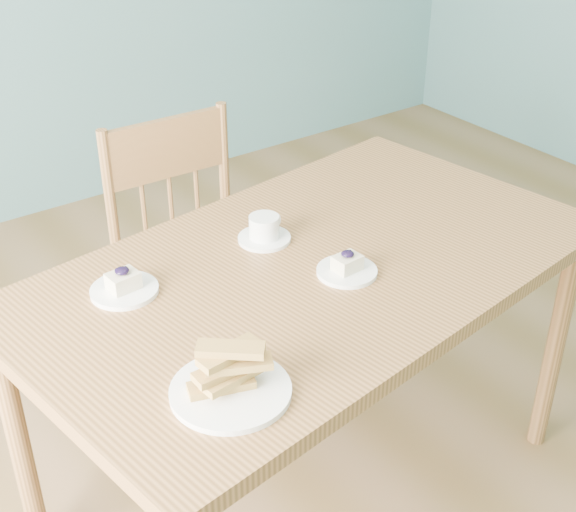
{
  "coord_description": "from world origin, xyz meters",
  "views": [
    {
      "loc": [
        -1.26,
        -1.15,
        1.88
      ],
      "look_at": [
        -0.23,
        0.28,
        0.82
      ],
      "focal_mm": 50.0,
      "sensor_mm": 36.0,
      "label": 1
    }
  ],
  "objects_px": {
    "dining_chair": "(196,270)",
    "cheesecake_plate_near": "(347,268)",
    "biscotti_plate": "(230,379)",
    "cheesecake_plate_far": "(124,286)",
    "dining_table": "(312,289)",
    "coffee_cup": "(265,230)"
  },
  "relations": [
    {
      "from": "cheesecake_plate_far",
      "to": "biscotti_plate",
      "type": "xyz_separation_m",
      "value": [
        0.01,
        -0.46,
        0.02
      ]
    },
    {
      "from": "dining_chair",
      "to": "coffee_cup",
      "type": "distance_m",
      "value": 0.54
    },
    {
      "from": "dining_table",
      "to": "cheesecake_plate_far",
      "type": "xyz_separation_m",
      "value": [
        -0.45,
        0.15,
        0.1
      ]
    },
    {
      "from": "dining_table",
      "to": "cheesecake_plate_far",
      "type": "relative_size",
      "value": 9.94
    },
    {
      "from": "dining_table",
      "to": "cheesecake_plate_far",
      "type": "bearing_deg",
      "value": 153.29
    },
    {
      "from": "dining_chair",
      "to": "cheesecake_plate_near",
      "type": "height_order",
      "value": "dining_chair"
    },
    {
      "from": "dining_chair",
      "to": "cheesecake_plate_near",
      "type": "bearing_deg",
      "value": -83.51
    },
    {
      "from": "dining_table",
      "to": "dining_chair",
      "type": "distance_m",
      "value": 0.63
    },
    {
      "from": "dining_chair",
      "to": "cheesecake_plate_far",
      "type": "bearing_deg",
      "value": -133.05
    },
    {
      "from": "cheesecake_plate_near",
      "to": "biscotti_plate",
      "type": "height_order",
      "value": "biscotti_plate"
    },
    {
      "from": "cheesecake_plate_far",
      "to": "coffee_cup",
      "type": "distance_m",
      "value": 0.42
    },
    {
      "from": "cheesecake_plate_far",
      "to": "biscotti_plate",
      "type": "bearing_deg",
      "value": -88.94
    },
    {
      "from": "biscotti_plate",
      "to": "dining_chair",
      "type": "bearing_deg",
      "value": 64.85
    },
    {
      "from": "dining_table",
      "to": "cheesecake_plate_far",
      "type": "distance_m",
      "value": 0.49
    },
    {
      "from": "cheesecake_plate_near",
      "to": "coffee_cup",
      "type": "distance_m",
      "value": 0.27
    },
    {
      "from": "cheesecake_plate_far",
      "to": "dining_chair",
      "type": "bearing_deg",
      "value": 45.34
    },
    {
      "from": "dining_table",
      "to": "dining_chair",
      "type": "height_order",
      "value": "dining_chair"
    },
    {
      "from": "dining_chair",
      "to": "cheesecake_plate_far",
      "type": "distance_m",
      "value": 0.7
    },
    {
      "from": "coffee_cup",
      "to": "biscotti_plate",
      "type": "bearing_deg",
      "value": -142.65
    },
    {
      "from": "cheesecake_plate_far",
      "to": "biscotti_plate",
      "type": "height_order",
      "value": "biscotti_plate"
    },
    {
      "from": "cheesecake_plate_near",
      "to": "cheesecake_plate_far",
      "type": "relative_size",
      "value": 0.93
    },
    {
      "from": "dining_chair",
      "to": "cheesecake_plate_near",
      "type": "distance_m",
      "value": 0.76
    }
  ]
}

